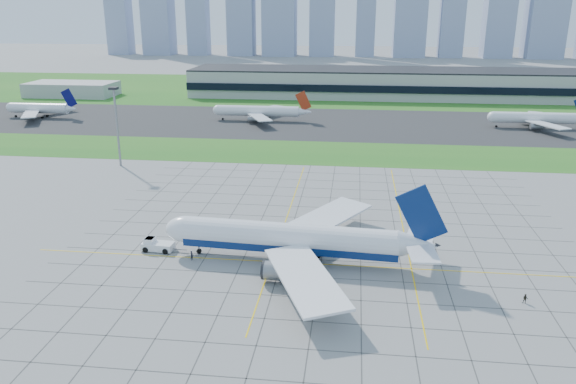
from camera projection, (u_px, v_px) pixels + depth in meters
The scene contains 15 objects.
ground at pixel (321, 260), 114.97m from camera, with size 1400.00×1400.00×0.00m, color gray.
grass_median at pixel (337, 153), 199.90m from camera, with size 700.00×35.00×0.04m, color #21671D.
asphalt_taxiway at pixel (341, 123), 251.80m from camera, with size 700.00×75.00×0.04m, color #383838.
grass_far at pixel (346, 90), 355.61m from camera, with size 700.00×145.00×0.04m, color #21671D.
apron_markings at pixel (326, 239), 125.38m from camera, with size 120.00×130.00×0.03m.
terminal at pixel (415, 83), 324.95m from camera, with size 260.00×43.00×15.80m.
service_block at pixel (72, 89), 329.90m from camera, with size 50.00×25.00×8.00m, color #B7B7B2.
light_mast at pixel (116, 117), 179.15m from camera, with size 2.50×2.50×25.60m.
airliner at pixel (291, 239), 112.96m from camera, with size 56.98×57.58×17.93m.
pushback_tug at pixel (156, 245), 119.20m from camera, with size 9.89×3.85×2.73m.
crew_near at pixel (192, 256), 114.70m from camera, with size 0.71×0.47×1.95m, color black.
crew_far at pixel (525, 299), 97.77m from camera, with size 0.86×0.67×1.76m, color #2A261C.
distant_jet_0 at pixel (40, 108), 263.85m from camera, with size 33.11×42.66×14.08m.
distant_jet_1 at pixel (259, 111), 256.53m from camera, with size 43.23×42.66×14.08m.
distant_jet_2 at pixel (535, 118), 240.47m from camera, with size 39.57×42.66×14.08m.
Camera 1 is at (5.62, -105.00, 49.01)m, focal length 35.00 mm.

